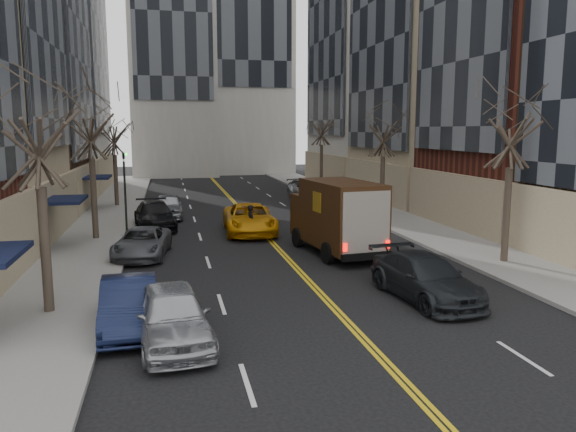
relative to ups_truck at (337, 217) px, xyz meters
name	(u,v)px	position (x,y,z in m)	size (l,w,h in m)	color
ground	(431,411)	(-2.40, -14.41, -1.71)	(160.00, 160.00, 0.00)	black
sidewalk_left	(106,219)	(-11.40, 12.59, -1.64)	(4.00, 66.00, 0.15)	slate
sidewalk_right	(374,210)	(6.60, 12.59, -1.64)	(4.00, 66.00, 0.15)	slate
streetwall_right	(444,7)	(13.98, 17.78, 13.38)	(12.26, 49.00, 34.00)	#4C301E
tree_lf_near	(36,110)	(-11.20, -6.41, 4.53)	(3.20, 3.20, 8.41)	#382D23
tree_lf_mid	(89,111)	(-11.20, 5.59, 4.89)	(3.20, 3.20, 8.91)	#382D23
tree_lf_far	(113,125)	(-11.20, 18.59, 4.31)	(3.20, 3.20, 8.12)	#382D23
tree_rt_near	(513,110)	(6.40, -3.41, 4.74)	(3.20, 3.20, 8.71)	#382D23
tree_rt_mid	(384,122)	(6.40, 10.59, 4.46)	(3.20, 3.20, 8.32)	#382D23
tree_rt_far	(322,118)	(6.40, 25.59, 5.03)	(3.20, 3.20, 9.11)	#382D23
traffic_signal	(125,182)	(-9.79, 7.58, 1.11)	(0.29, 0.26, 4.70)	black
ups_truck	(337,217)	(0.00, 0.00, 0.00)	(3.13, 6.44, 3.40)	black
observer_sedan	(425,278)	(0.88, -7.31, -0.97)	(2.59, 5.31, 1.49)	black
taxi	(250,219)	(-3.14, 6.01, -0.90)	(2.68, 5.81, 1.62)	orange
pedestrian	(251,222)	(-3.28, 4.57, -0.83)	(0.64, 0.42, 1.76)	black
parked_lf_a	(172,315)	(-7.50, -9.56, -0.93)	(1.85, 4.61, 1.57)	#A6A9AD
parked_lf_b	(129,304)	(-8.70, -8.18, -0.99)	(1.54, 4.41, 1.45)	black
parked_lf_c	(142,243)	(-8.70, 1.23, -1.06)	(2.17, 4.70, 1.31)	#4A4C51
parked_lf_d	(155,215)	(-8.29, 8.61, -0.94)	(2.16, 5.32, 1.54)	black
parked_lf_e	(168,206)	(-7.50, 12.48, -0.93)	(1.85, 4.59, 1.57)	#94979B
parked_rt_a	(332,206)	(2.78, 10.04, -0.89)	(1.73, 4.97, 1.64)	#4F5157
parked_rt_b	(312,191)	(3.73, 18.82, -0.91)	(2.68, 5.81, 1.61)	#A6A8AE
parked_rt_c	(303,188)	(3.90, 22.52, -1.04)	(1.88, 4.62, 1.34)	black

